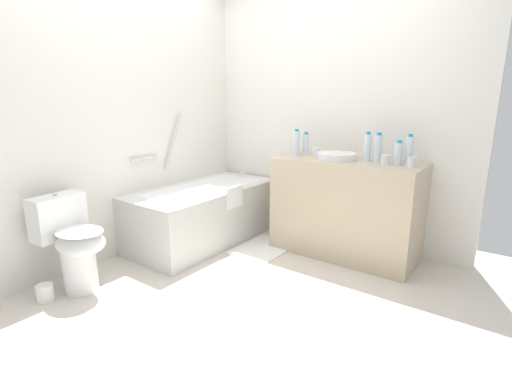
# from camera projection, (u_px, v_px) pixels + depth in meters

# --- Properties ---
(ground_plane) EXTENTS (3.83, 3.83, 0.00)m
(ground_plane) POSITION_uv_depth(u_px,v_px,m) (231.00, 289.00, 2.81)
(ground_plane) COLOR beige
(wall_back_tiled) EXTENTS (3.23, 0.10, 2.41)m
(wall_back_tiled) POSITION_uv_depth(u_px,v_px,m) (115.00, 119.00, 3.24)
(wall_back_tiled) COLOR silver
(wall_back_tiled) RESTS_ON ground_plane
(wall_right_mirror) EXTENTS (0.10, 2.84, 2.41)m
(wall_right_mirror) POSITION_uv_depth(u_px,v_px,m) (325.00, 117.00, 3.66)
(wall_right_mirror) COLOR silver
(wall_right_mirror) RESTS_ON ground_plane
(bathtub) EXTENTS (1.53, 0.73, 1.25)m
(bathtub) POSITION_uv_depth(u_px,v_px,m) (204.00, 212.00, 3.72)
(bathtub) COLOR silver
(bathtub) RESTS_ON ground_plane
(toilet) EXTENTS (0.38, 0.54, 0.71)m
(toilet) POSITION_uv_depth(u_px,v_px,m) (73.00, 242.00, 2.72)
(toilet) COLOR white
(toilet) RESTS_ON ground_plane
(vanity_counter) EXTENTS (0.57, 1.25, 0.86)m
(vanity_counter) POSITION_uv_depth(u_px,v_px,m) (346.00, 208.00, 3.36)
(vanity_counter) COLOR tan
(vanity_counter) RESTS_ON ground_plane
(sink_basin) EXTENTS (0.34, 0.34, 0.06)m
(sink_basin) POSITION_uv_depth(u_px,v_px,m) (337.00, 156.00, 3.28)
(sink_basin) COLOR white
(sink_basin) RESTS_ON vanity_counter
(sink_faucet) EXTENTS (0.13, 0.15, 0.06)m
(sink_faucet) POSITION_uv_depth(u_px,v_px,m) (346.00, 154.00, 3.43)
(sink_faucet) COLOR #B1B1B6
(sink_faucet) RESTS_ON vanity_counter
(water_bottle_0) EXTENTS (0.07, 0.07, 0.24)m
(water_bottle_0) POSITION_uv_depth(u_px,v_px,m) (297.00, 143.00, 3.51)
(water_bottle_0) COLOR silver
(water_bottle_0) RESTS_ON vanity_counter
(water_bottle_1) EXTENTS (0.07, 0.07, 0.25)m
(water_bottle_1) POSITION_uv_depth(u_px,v_px,m) (378.00, 148.00, 3.13)
(water_bottle_1) COLOR silver
(water_bottle_1) RESTS_ON vanity_counter
(water_bottle_2) EXTENTS (0.06, 0.06, 0.22)m
(water_bottle_2) POSITION_uv_depth(u_px,v_px,m) (306.00, 144.00, 3.53)
(water_bottle_2) COLOR silver
(water_bottle_2) RESTS_ON vanity_counter
(water_bottle_3) EXTENTS (0.06, 0.06, 0.20)m
(water_bottle_3) POSITION_uv_depth(u_px,v_px,m) (399.00, 153.00, 3.01)
(water_bottle_3) COLOR silver
(water_bottle_3) RESTS_ON vanity_counter
(water_bottle_4) EXTENTS (0.06, 0.06, 0.25)m
(water_bottle_4) POSITION_uv_depth(u_px,v_px,m) (368.00, 147.00, 3.17)
(water_bottle_4) COLOR silver
(water_bottle_4) RESTS_ON vanity_counter
(water_bottle_5) EXTENTS (0.06, 0.06, 0.25)m
(water_bottle_5) POSITION_uv_depth(u_px,v_px,m) (409.00, 151.00, 2.99)
(water_bottle_5) COLOR silver
(water_bottle_5) RESTS_ON vanity_counter
(drinking_glass_0) EXTENTS (0.08, 0.08, 0.08)m
(drinking_glass_0) POSITION_uv_depth(u_px,v_px,m) (386.00, 160.00, 3.04)
(drinking_glass_0) COLOR white
(drinking_glass_0) RESTS_ON vanity_counter
(drinking_glass_1) EXTENTS (0.07, 0.07, 0.08)m
(drinking_glass_1) POSITION_uv_depth(u_px,v_px,m) (316.00, 152.00, 3.47)
(drinking_glass_1) COLOR white
(drinking_glass_1) RESTS_ON vanity_counter
(drinking_glass_2) EXTENTS (0.07, 0.07, 0.08)m
(drinking_glass_2) POSITION_uv_depth(u_px,v_px,m) (412.00, 162.00, 2.93)
(drinking_glass_2) COLOR white
(drinking_glass_2) RESTS_ON vanity_counter
(bath_mat) EXTENTS (0.60, 0.43, 0.01)m
(bath_mat) POSITION_uv_depth(u_px,v_px,m) (264.00, 248.00, 3.55)
(bath_mat) COLOR white
(bath_mat) RESTS_ON ground_plane
(toilet_paper_roll) EXTENTS (0.11, 0.11, 0.12)m
(toilet_paper_roll) POSITION_uv_depth(u_px,v_px,m) (45.00, 293.00, 2.63)
(toilet_paper_roll) COLOR white
(toilet_paper_roll) RESTS_ON ground_plane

